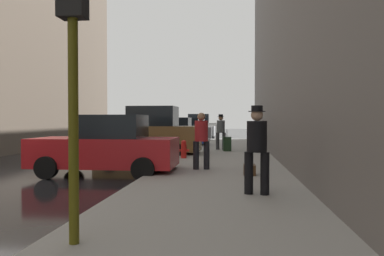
{
  "coord_description": "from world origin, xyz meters",
  "views": [
    {
      "loc": [
        6.42,
        -9.84,
        1.64
      ],
      "look_at": [
        4.65,
        5.68,
        1.31
      ],
      "focal_mm": 35.0,
      "sensor_mm": 36.0,
      "label": 1
    }
  ],
  "objects_px": {
    "parked_gray_coupe": "(184,130)",
    "pedestrian_in_red_jacket": "(201,138)",
    "pedestrian_with_beanie": "(221,130)",
    "rolling_suitcase": "(227,144)",
    "duffel_bag": "(250,170)",
    "parked_bronze_suv": "(150,134)",
    "pedestrian_with_fedora": "(257,145)",
    "traffic_light": "(73,26)",
    "parked_blue_sedan": "(172,133)",
    "parked_silver_sedan": "(191,129)",
    "parked_red_hatchback": "(107,147)",
    "fire_hydrant": "(184,149)",
    "parked_white_van": "(197,126)"
  },
  "relations": [
    {
      "from": "parked_blue_sedan",
      "to": "fire_hydrant",
      "type": "height_order",
      "value": "parked_blue_sedan"
    },
    {
      "from": "traffic_light",
      "to": "pedestrian_with_fedora",
      "type": "height_order",
      "value": "traffic_light"
    },
    {
      "from": "fire_hydrant",
      "to": "pedestrian_with_fedora",
      "type": "xyz_separation_m",
      "value": [
        2.41,
        -6.9,
        0.64
      ]
    },
    {
      "from": "pedestrian_with_beanie",
      "to": "pedestrian_in_red_jacket",
      "type": "relative_size",
      "value": 1.04
    },
    {
      "from": "rolling_suitcase",
      "to": "duffel_bag",
      "type": "relative_size",
      "value": 2.36
    },
    {
      "from": "parked_silver_sedan",
      "to": "traffic_light",
      "type": "bearing_deg",
      "value": -86.28
    },
    {
      "from": "parked_silver_sedan",
      "to": "rolling_suitcase",
      "type": "xyz_separation_m",
      "value": [
        3.42,
        -14.75,
        -0.36
      ]
    },
    {
      "from": "traffic_light",
      "to": "pedestrian_with_fedora",
      "type": "xyz_separation_m",
      "value": [
        2.36,
        3.26,
        -1.62
      ]
    },
    {
      "from": "parked_gray_coupe",
      "to": "pedestrian_in_red_jacket",
      "type": "distance_m",
      "value": 17.01
    },
    {
      "from": "parked_red_hatchback",
      "to": "pedestrian_in_red_jacket",
      "type": "xyz_separation_m",
      "value": [
        2.78,
        0.5,
        0.26
      ]
    },
    {
      "from": "parked_red_hatchback",
      "to": "traffic_light",
      "type": "distance_m",
      "value": 6.96
    },
    {
      "from": "traffic_light",
      "to": "parked_gray_coupe",
      "type": "bearing_deg",
      "value": 94.47
    },
    {
      "from": "parked_red_hatchback",
      "to": "parked_silver_sedan",
      "type": "distance_m",
      "value": 22.1
    },
    {
      "from": "parked_blue_sedan",
      "to": "traffic_light",
      "type": "relative_size",
      "value": 1.18
    },
    {
      "from": "parked_red_hatchback",
      "to": "duffel_bag",
      "type": "distance_m",
      "value": 4.25
    },
    {
      "from": "parked_bronze_suv",
      "to": "traffic_light",
      "type": "distance_m",
      "value": 12.4
    },
    {
      "from": "parked_blue_sedan",
      "to": "traffic_light",
      "type": "distance_m",
      "value": 18.29
    },
    {
      "from": "parked_blue_sedan",
      "to": "rolling_suitcase",
      "type": "distance_m",
      "value": 5.52
    },
    {
      "from": "pedestrian_with_fedora",
      "to": "parked_red_hatchback",
      "type": "bearing_deg",
      "value": 143.06
    },
    {
      "from": "parked_gray_coupe",
      "to": "fire_hydrant",
      "type": "xyz_separation_m",
      "value": [
        1.8,
        -13.54,
        -0.35
      ]
    },
    {
      "from": "rolling_suitcase",
      "to": "duffel_bag",
      "type": "distance_m",
      "value": 7.9
    },
    {
      "from": "parked_gray_coupe",
      "to": "pedestrian_with_fedora",
      "type": "height_order",
      "value": "pedestrian_with_fedora"
    },
    {
      "from": "pedestrian_with_beanie",
      "to": "rolling_suitcase",
      "type": "height_order",
      "value": "pedestrian_with_beanie"
    },
    {
      "from": "parked_silver_sedan",
      "to": "pedestrian_with_beanie",
      "type": "bearing_deg",
      "value": -77.54
    },
    {
      "from": "traffic_light",
      "to": "pedestrian_in_red_jacket",
      "type": "relative_size",
      "value": 2.11
    },
    {
      "from": "parked_red_hatchback",
      "to": "parked_blue_sedan",
      "type": "distance_m",
      "value": 11.67
    },
    {
      "from": "parked_bronze_suv",
      "to": "pedestrian_with_fedora",
      "type": "distance_m",
      "value": 9.83
    },
    {
      "from": "pedestrian_in_red_jacket",
      "to": "pedestrian_with_beanie",
      "type": "bearing_deg",
      "value": 87.65
    },
    {
      "from": "parked_silver_sedan",
      "to": "parked_white_van",
      "type": "distance_m",
      "value": 5.14
    },
    {
      "from": "pedestrian_with_fedora",
      "to": "pedestrian_in_red_jacket",
      "type": "bearing_deg",
      "value": 111.41
    },
    {
      "from": "rolling_suitcase",
      "to": "duffel_bag",
      "type": "bearing_deg",
      "value": -84.45
    },
    {
      "from": "parked_blue_sedan",
      "to": "parked_gray_coupe",
      "type": "distance_m",
      "value": 5.61
    },
    {
      "from": "rolling_suitcase",
      "to": "pedestrian_with_fedora",
      "type": "bearing_deg",
      "value": -85.65
    },
    {
      "from": "fire_hydrant",
      "to": "pedestrian_with_fedora",
      "type": "bearing_deg",
      "value": -70.74
    },
    {
      "from": "parked_silver_sedan",
      "to": "parked_gray_coupe",
      "type": "bearing_deg",
      "value": -90.0
    },
    {
      "from": "parked_gray_coupe",
      "to": "duffel_bag",
      "type": "bearing_deg",
      "value": -76.78
    },
    {
      "from": "parked_bronze_suv",
      "to": "parked_blue_sedan",
      "type": "height_order",
      "value": "parked_bronze_suv"
    },
    {
      "from": "pedestrian_with_fedora",
      "to": "duffel_bag",
      "type": "xyz_separation_m",
      "value": [
        -0.04,
        2.66,
        -0.85
      ]
    },
    {
      "from": "parked_white_van",
      "to": "pedestrian_with_fedora",
      "type": "bearing_deg",
      "value": -82.1
    },
    {
      "from": "parked_gray_coupe",
      "to": "duffel_bag",
      "type": "distance_m",
      "value": 18.28
    },
    {
      "from": "parked_gray_coupe",
      "to": "fire_hydrant",
      "type": "distance_m",
      "value": 13.67
    },
    {
      "from": "pedestrian_with_fedora",
      "to": "pedestrian_in_red_jacket",
      "type": "distance_m",
      "value": 3.94
    },
    {
      "from": "parked_silver_sedan",
      "to": "duffel_bag",
      "type": "relative_size",
      "value": 9.64
    },
    {
      "from": "pedestrian_with_beanie",
      "to": "duffel_bag",
      "type": "xyz_separation_m",
      "value": [
        1.09,
        -8.62,
        -0.85
      ]
    },
    {
      "from": "parked_bronze_suv",
      "to": "parked_silver_sedan",
      "type": "distance_m",
      "value": 16.39
    },
    {
      "from": "parked_blue_sedan",
      "to": "parked_gray_coupe",
      "type": "relative_size",
      "value": 1.0
    },
    {
      "from": "parked_blue_sedan",
      "to": "parked_silver_sedan",
      "type": "height_order",
      "value": "same"
    },
    {
      "from": "parked_gray_coupe",
      "to": "pedestrian_in_red_jacket",
      "type": "height_order",
      "value": "pedestrian_in_red_jacket"
    },
    {
      "from": "traffic_light",
      "to": "pedestrian_in_red_jacket",
      "type": "xyz_separation_m",
      "value": [
        0.93,
        6.93,
        -1.65
      ]
    },
    {
      "from": "fire_hydrant",
      "to": "pedestrian_in_red_jacket",
      "type": "distance_m",
      "value": 3.44
    }
  ]
}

